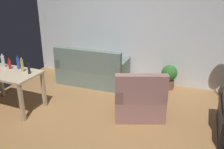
{
  "coord_description": "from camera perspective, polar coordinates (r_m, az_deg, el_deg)",
  "views": [
    {
      "loc": [
        1.61,
        -3.59,
        2.47
      ],
      "look_at": [
        0.1,
        0.5,
        0.75
      ],
      "focal_mm": 40.35,
      "sensor_mm": 36.0,
      "label": 1
    }
  ],
  "objects": [
    {
      "name": "ground_plane",
      "position": [
        4.65,
        -3.35,
        -10.74
      ],
      "size": [
        5.2,
        4.4,
        0.02
      ],
      "primitive_type": "cube",
      "color": "#9E7042"
    },
    {
      "name": "wall_rear",
      "position": [
        6.11,
        4.72,
        10.92
      ],
      "size": [
        5.2,
        0.1,
        2.7
      ],
      "primitive_type": "cube",
      "color": "silver",
      "rests_on": "ground_plane"
    },
    {
      "name": "couch",
      "position": [
        6.11,
        -4.49,
        0.76
      ],
      "size": [
        1.63,
        0.84,
        0.92
      ],
      "rotation": [
        0.0,
        0.0,
        3.14
      ],
      "color": "slate",
      "rests_on": "ground_plane"
    },
    {
      "name": "desk",
      "position": [
        5.21,
        -22.48,
        -0.59
      ],
      "size": [
        1.24,
        0.77,
        0.76
      ],
      "rotation": [
        0.0,
        0.0,
        -0.06
      ],
      "color": "#C6B28E",
      "rests_on": "ground_plane"
    },
    {
      "name": "potted_plant",
      "position": [
        5.92,
        12.82,
        -0.19
      ],
      "size": [
        0.36,
        0.36,
        0.57
      ],
      "color": "brown",
      "rests_on": "ground_plane"
    },
    {
      "name": "armchair",
      "position": [
        4.74,
        6.15,
        -5.58
      ],
      "size": [
        1.13,
        1.09,
        0.92
      ],
      "rotation": [
        0.0,
        0.0,
        3.48
      ],
      "color": "#996B66",
      "rests_on": "ground_plane"
    },
    {
      "name": "bottle_clear",
      "position": [
        5.44,
        -23.48,
        2.74
      ],
      "size": [
        0.07,
        0.07,
        0.27
      ],
      "color": "silver",
      "rests_on": "desk"
    },
    {
      "name": "bottle_red",
      "position": [
        5.3,
        -22.17,
        2.17
      ],
      "size": [
        0.06,
        0.06,
        0.22
      ],
      "color": "#AD2323",
      "rests_on": "desk"
    },
    {
      "name": "bottle_blue",
      "position": [
        5.23,
        -20.49,
        2.39
      ],
      "size": [
        0.06,
        0.06,
        0.26
      ],
      "color": "#2347A3",
      "rests_on": "desk"
    },
    {
      "name": "bottle_squat",
      "position": [
        5.04,
        -19.7,
        1.93
      ],
      "size": [
        0.05,
        0.05,
        0.28
      ],
      "color": "#BCB24C",
      "rests_on": "desk"
    },
    {
      "name": "bottle_dark",
      "position": [
        4.92,
        -18.29,
        1.16
      ],
      "size": [
        0.05,
        0.05,
        0.21
      ],
      "color": "black",
      "rests_on": "desk"
    }
  ]
}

